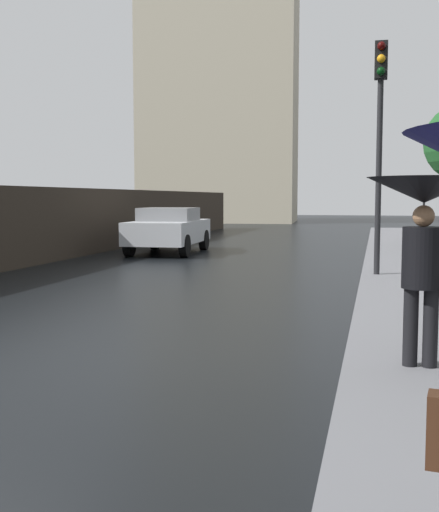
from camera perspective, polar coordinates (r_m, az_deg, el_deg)
car_silver_near_kerb at (r=20.39m, az=-4.51°, el=2.37°), size 2.09×4.15×1.43m
pedestrian_with_umbrella_near at (r=6.32m, az=17.60°, el=3.37°), size 1.06×1.06×1.79m
traffic_light at (r=13.95m, az=13.98°, el=11.91°), size 0.26×0.39×4.77m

